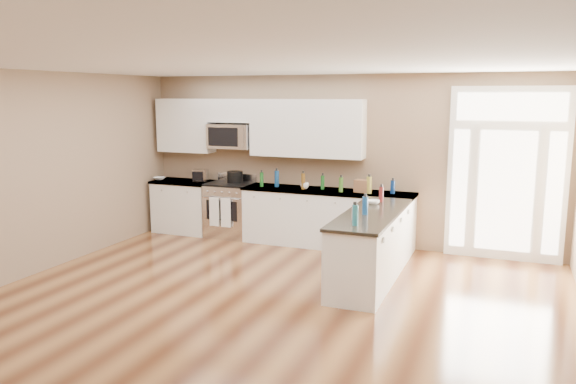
{
  "coord_description": "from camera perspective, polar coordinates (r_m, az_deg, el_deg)",
  "views": [
    {
      "loc": [
        2.56,
        -4.93,
        2.47
      ],
      "look_at": [
        -0.18,
        2.0,
        1.18
      ],
      "focal_mm": 35.0,
      "sensor_mm": 36.0,
      "label": 1
    }
  ],
  "objects": [
    {
      "name": "kitchen_range",
      "position": [
        9.92,
        -5.9,
        -1.78
      ],
      "size": [
        0.77,
        0.69,
        1.08
      ],
      "color": "silver",
      "rests_on": "ground"
    },
    {
      "name": "upper_cabinet_right",
      "position": [
        9.32,
        1.92,
        6.49
      ],
      "size": [
        1.94,
        0.33,
        0.95
      ],
      "primitive_type": "cube",
      "color": "white",
      "rests_on": "room_shell"
    },
    {
      "name": "cardboard_box",
      "position": [
        9.0,
        7.6,
        0.61
      ],
      "size": [
        0.27,
        0.21,
        0.2
      ],
      "primitive_type": "cube",
      "rotation": [
        0.0,
        0.0,
        -0.16
      ],
      "color": "brown",
      "rests_on": "back_cabinet_right"
    },
    {
      "name": "stockpot",
      "position": [
        9.88,
        -5.41,
        1.58
      ],
      "size": [
        0.36,
        0.36,
        0.21
      ],
      "primitive_type": "cylinder",
      "rotation": [
        0.0,
        0.0,
        -0.41
      ],
      "color": "black",
      "rests_on": "kitchen_range"
    },
    {
      "name": "upper_cabinet_short",
      "position": [
        9.86,
        -5.72,
        8.23
      ],
      "size": [
        0.82,
        0.33,
        0.4
      ],
      "primitive_type": "cube",
      "color": "white",
      "rests_on": "room_shell"
    },
    {
      "name": "ground",
      "position": [
        6.08,
        -5.54,
        -14.18
      ],
      "size": [
        8.0,
        8.0,
        0.0
      ],
      "primitive_type": "plane",
      "color": "#512A16"
    },
    {
      "name": "counter_bottles",
      "position": [
        8.5,
        5.04,
        0.26
      ],
      "size": [
        2.28,
        2.42,
        0.27
      ],
      "color": "#19591E",
      "rests_on": "back_cabinet_right"
    },
    {
      "name": "bowl_left",
      "position": [
        10.51,
        -12.93,
        1.36
      ],
      "size": [
        0.22,
        0.22,
        0.05
      ],
      "primitive_type": "imported",
      "rotation": [
        0.0,
        0.0,
        -0.09
      ],
      "color": "white",
      "rests_on": "back_cabinet_left"
    },
    {
      "name": "toaster_oven",
      "position": [
        10.17,
        -8.86,
        1.69
      ],
      "size": [
        0.29,
        0.25,
        0.22
      ],
      "primitive_type": "cube",
      "rotation": [
        0.0,
        0.0,
        0.24
      ],
      "color": "silver",
      "rests_on": "back_cabinet_left"
    },
    {
      "name": "back_cabinet_left",
      "position": [
        10.39,
        -10.44,
        -1.6
      ],
      "size": [
        1.1,
        0.66,
        0.94
      ],
      "color": "white",
      "rests_on": "ground"
    },
    {
      "name": "cup_counter",
      "position": [
        9.24,
        1.71,
        0.64
      ],
      "size": [
        0.17,
        0.17,
        0.1
      ],
      "primitive_type": "imported",
      "rotation": [
        0.0,
        0.0,
        -0.29
      ],
      "color": "white",
      "rests_on": "back_cabinet_right"
    },
    {
      "name": "microwave",
      "position": [
        9.85,
        -5.79,
        5.66
      ],
      "size": [
        0.78,
        0.41,
        0.42
      ],
      "color": "silver",
      "rests_on": "room_shell"
    },
    {
      "name": "bowl_peninsula",
      "position": [
        8.05,
        8.67,
        -1.02
      ],
      "size": [
        0.23,
        0.23,
        0.06
      ],
      "primitive_type": "imported",
      "rotation": [
        0.0,
        0.0,
        -0.44
      ],
      "color": "white",
      "rests_on": "peninsula_cabinet"
    },
    {
      "name": "room_shell",
      "position": [
        5.61,
        -5.83,
        1.98
      ],
      "size": [
        8.0,
        8.0,
        8.0
      ],
      "color": "#8C7359",
      "rests_on": "ground"
    },
    {
      "name": "back_cabinet_right",
      "position": [
        9.26,
        3.98,
        -2.85
      ],
      "size": [
        2.85,
        0.66,
        0.94
      ],
      "color": "white",
      "rests_on": "ground"
    },
    {
      "name": "peninsula_cabinet",
      "position": [
        7.63,
        8.44,
        -5.74
      ],
      "size": [
        0.69,
        2.32,
        0.94
      ],
      "color": "white",
      "rests_on": "ground"
    },
    {
      "name": "entry_door",
      "position": [
        8.96,
        21.32,
        1.68
      ],
      "size": [
        1.7,
        0.1,
        2.6
      ],
      "color": "white",
      "rests_on": "ground"
    },
    {
      "name": "upper_cabinet_left",
      "position": [
        10.33,
        -10.32,
        6.66
      ],
      "size": [
        1.04,
        0.33,
        0.95
      ],
      "primitive_type": "cube",
      "color": "white",
      "rests_on": "room_shell"
    }
  ]
}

